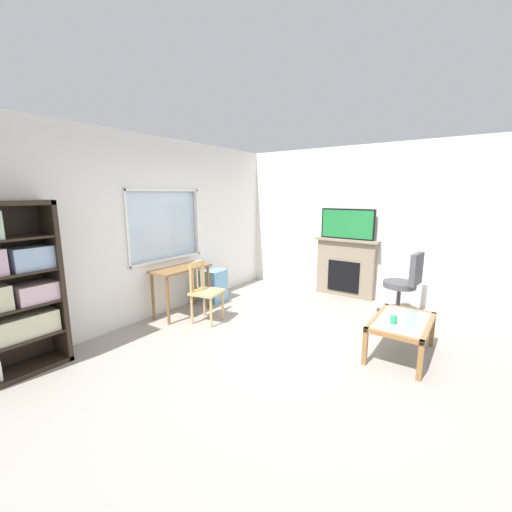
% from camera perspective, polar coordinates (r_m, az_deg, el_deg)
% --- Properties ---
extents(ground, '(6.15, 5.65, 0.02)m').
position_cam_1_polar(ground, '(4.13, 5.77, -16.17)').
color(ground, '#9E9389').
extents(wall_back_with_window, '(5.15, 0.15, 2.69)m').
position_cam_1_polar(wall_back_with_window, '(5.23, -16.93, 4.72)').
color(wall_back_with_window, white).
rests_on(wall_back_with_window, ground).
extents(wall_right, '(0.12, 4.85, 2.69)m').
position_cam_1_polar(wall_right, '(6.14, 18.12, 5.53)').
color(wall_right, white).
rests_on(wall_right, ground).
extents(bookshelf, '(0.90, 0.38, 1.80)m').
position_cam_1_polar(bookshelf, '(4.12, -37.65, -4.61)').
color(bookshelf, '#2D2319').
rests_on(bookshelf, ground).
extents(desk_under_window, '(0.94, 0.43, 0.75)m').
position_cam_1_polar(desk_under_window, '(5.16, -13.00, -3.39)').
color(desk_under_window, brown).
rests_on(desk_under_window, ground).
extents(wooden_chair, '(0.49, 0.48, 0.90)m').
position_cam_1_polar(wooden_chair, '(4.83, -8.96, -6.09)').
color(wooden_chair, tan).
rests_on(wooden_chair, ground).
extents(plastic_drawer_unit, '(0.35, 0.40, 0.55)m').
position_cam_1_polar(plastic_drawer_unit, '(5.81, -7.58, -5.07)').
color(plastic_drawer_unit, '#72ADDB').
rests_on(plastic_drawer_unit, ground).
extents(fireplace, '(0.26, 1.15, 1.06)m').
position_cam_1_polar(fireplace, '(6.18, 15.45, -1.93)').
color(fireplace, gray).
rests_on(fireplace, ground).
extents(tv, '(0.06, 0.96, 0.54)m').
position_cam_1_polar(tv, '(6.04, 15.77, 5.44)').
color(tv, black).
rests_on(tv, fireplace).
extents(office_chair, '(0.57, 0.58, 1.00)m').
position_cam_1_polar(office_chair, '(5.47, 24.83, -3.98)').
color(office_chair, '#4C4C51').
rests_on(office_chair, ground).
extents(coffee_table, '(0.98, 0.60, 0.43)m').
position_cam_1_polar(coffee_table, '(4.19, 24.24, -11.00)').
color(coffee_table, '#8C9E99').
rests_on(coffee_table, ground).
extents(sippy_cup, '(0.07, 0.07, 0.09)m').
position_cam_1_polar(sippy_cup, '(4.02, 23.04, -10.19)').
color(sippy_cup, '#33B770').
rests_on(sippy_cup, coffee_table).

